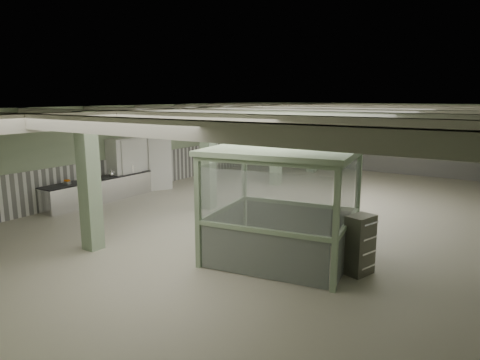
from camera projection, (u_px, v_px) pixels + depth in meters
The scene contains 29 objects.
floor at pixel (283, 212), 14.87m from camera, with size 20.00×20.00×0.00m, color beige.
ceiling at pixel (286, 107), 14.18m from camera, with size 14.00×20.00×0.02m, color beige.
wall_back at pixel (372, 138), 22.72m from camera, with size 14.00×0.02×3.60m, color #ABBF99.
wall_left at pixel (139, 148), 18.30m from camera, with size 0.02×20.00×3.60m, color #ABBF99.
wainscot_left at pixel (140, 172), 18.49m from camera, with size 0.05×19.90×1.50m, color silver.
wainscot_back at pixel (370, 157), 22.90m from camera, with size 13.90×0.05×1.50m, color silver.
girder at pixel (224, 112), 15.57m from camera, with size 0.45×19.90×0.40m, color beige.
beam_a at pixel (102, 125), 8.07m from camera, with size 13.90×0.35×0.32m, color beige.
beam_b at pixel (188, 119), 10.11m from camera, with size 13.90×0.35×0.32m, color beige.
beam_c at pixel (245, 115), 12.16m from camera, with size 13.90×0.35×0.32m, color beige.
beam_d at pixel (285, 113), 14.21m from camera, with size 13.90×0.35×0.32m, color beige.
beam_e at pixel (316, 111), 16.26m from camera, with size 13.90×0.35×0.32m, color beige.
beam_f at pixel (339, 109), 18.31m from camera, with size 13.90×0.35×0.32m, color beige.
beam_g at pixel (358, 108), 20.36m from camera, with size 13.90×0.35×0.32m, color beige.
column_a at pixel (89, 182), 10.96m from camera, with size 0.42×0.42×3.60m, color #8DA484.
column_b at pixel (208, 159), 15.05m from camera, with size 0.42×0.42×3.60m, color #8DA484.
column_c at pixel (276, 145), 19.15m from camera, with size 0.42×0.42×3.60m, color #8DA484.
column_d at pixel (313, 138), 22.43m from camera, with size 0.42×0.42×3.60m, color #8DA484.
pendant_front at pixel (205, 136), 9.92m from camera, with size 0.44×0.44×0.22m, color #303D2E.
pendant_mid at pixel (305, 124), 14.42m from camera, with size 0.44×0.44×0.22m, color #303D2E.
pendant_back at pixel (354, 118), 18.52m from camera, with size 0.44×0.44×0.22m, color #303D2E.
prep_counter at pixel (100, 190), 16.25m from camera, with size 0.81×4.63×0.91m.
pitcher_near at pixel (92, 176), 15.99m from camera, with size 0.19×0.22×0.28m, color silver, non-canonical shape.
pitcher_far at pixel (111, 173), 16.40m from camera, with size 0.20×0.23×0.30m, color silver, non-canonical shape.
veg_colander at pixel (92, 177), 15.91m from camera, with size 0.45×0.45×0.20m, color #444449, non-canonical shape.
orange_bowl at pixel (67, 183), 15.11m from camera, with size 0.26×0.26×0.09m, color #B2B2B7.
walkin_cooler at pixel (137, 163), 17.81m from camera, with size 1.08×2.65×2.43m.
guard_booth at pixel (282, 186), 10.27m from camera, with size 3.83×3.39×2.76m.
filing_cabinet at pixel (360, 245), 9.59m from camera, with size 0.44×0.63×1.36m, color #5C5D4D.
Camera 1 is at (6.64, -12.84, 3.96)m, focal length 32.00 mm.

